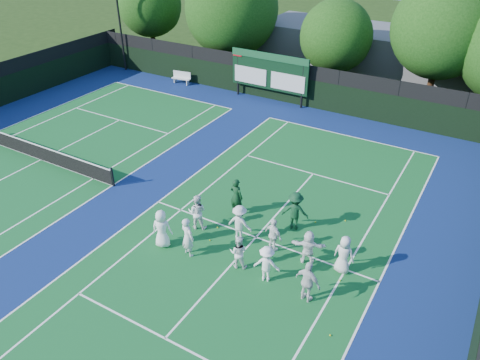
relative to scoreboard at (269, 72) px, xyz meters
The scene contains 31 objects.
ground 17.23m from the scoreboard, 65.78° to the right, with size 120.00×120.00×0.00m, color #1D370F.
court_apron 14.78m from the scoreboard, 86.03° to the right, with size 34.00×32.00×0.01m, color navy.
near_court 16.33m from the scoreboard, 64.32° to the right, with size 11.05×23.85×0.01m.
left_court 16.32m from the scoreboard, 115.60° to the right, with size 11.05×23.85×0.01m.
back_fence 1.38m from the scoreboard, 22.25° to the left, with size 34.00×0.08×3.00m.
scoreboard is the anchor object (origin of this frame).
clubhouse 9.80m from the scoreboard, 59.22° to the left, with size 18.00×6.00×4.00m, color #5D5E63.
tennis_net 16.26m from the scoreboard, 115.60° to the right, with size 11.30×0.10×1.10m.
bench 7.89m from the scoreboard, behind, with size 1.58×0.63×0.97m.
tree_a 14.51m from the scoreboard, 163.79° to the left, with size 5.52×5.52×7.57m.
tree_b 7.27m from the scoreboard, 143.29° to the left, with size 7.43×7.43×8.97m.
tree_c 5.62m from the scoreboard, 49.14° to the left, with size 5.21×5.21×6.87m.
tree_d 11.69m from the scoreboard, 20.85° to the left, with size 6.51×6.51×8.93m.
tennis_ball_0 16.85m from the scoreboard, 71.18° to the right, with size 0.07×0.07×0.07m, color #C1C717.
tennis_ball_1 15.33m from the scoreboard, 48.84° to the right, with size 0.07×0.07×0.07m, color #C1C717.
tennis_ball_2 21.66m from the scoreboard, 56.79° to the right, with size 0.07×0.07×0.07m, color #C1C717.
tennis_ball_3 15.90m from the scoreboard, 70.78° to the right, with size 0.07×0.07×0.07m, color #C1C717.
tennis_ball_4 15.25m from the scoreboard, 54.17° to the right, with size 0.07×0.07×0.07m, color #C1C717.
tennis_ball_5 19.07m from the scoreboard, 53.94° to the right, with size 0.07×0.07×0.07m, color #C1C717.
player_front_0 17.55m from the scoreboard, 77.32° to the right, with size 0.86×0.56×1.77m, color white.
player_front_1 17.81m from the scoreboard, 73.23° to the right, with size 0.67×0.44×1.83m, color silver.
player_front_2 18.19m from the scoreboard, 66.24° to the right, with size 0.72×0.56×1.48m, color white.
player_front_3 18.84m from the scoreboard, 62.68° to the right, with size 1.03×0.59×1.59m, color white.
player_front_4 19.88m from the scoreboard, 58.35° to the right, with size 1.03×0.43×1.76m, color silver.
player_back_0 15.95m from the scoreboard, 73.99° to the right, with size 0.83×0.65×1.70m, color white.
player_back_1 16.40m from the scoreboard, 66.81° to the right, with size 1.11×0.64×1.71m, color silver.
player_back_2 17.05m from the scoreboard, 61.75° to the right, with size 0.92×0.38×1.57m, color white.
player_back_3 17.80m from the scoreboard, 57.29° to the right, with size 1.42×0.45×1.53m, color white.
player_back_4 18.43m from the scoreboard, 53.24° to the right, with size 0.82×0.54×1.68m, color silver.
coach_left 14.49m from the scoreboard, 68.42° to the right, with size 0.68×0.44×1.86m, color #0E3419.
coach_right 15.47m from the scoreboard, 58.10° to the right, with size 1.20×0.69×1.85m, color #0F3A1F.
Camera 1 is at (7.66, -13.37, 12.83)m, focal length 35.00 mm.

